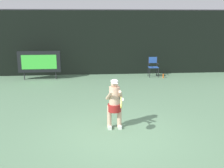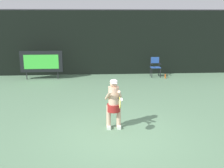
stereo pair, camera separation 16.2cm
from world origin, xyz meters
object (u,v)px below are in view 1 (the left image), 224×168
Objects in this scene: umpire_chair at (153,66)px; tennis_racket at (121,102)px; scoreboard at (39,62)px; water_bottle at (163,76)px; tennis_player at (115,102)px.

umpire_chair is 1.79× the size of tennis_racket.
scoreboard is 2.04× the size of umpire_chair.
tennis_racket is (-3.18, -7.17, 0.86)m from water_bottle.
scoreboard reaches higher than water_bottle.
scoreboard reaches higher than umpire_chair.
tennis_player is (-2.83, -7.02, 0.19)m from umpire_chair.
tennis_player is 0.64m from tennis_racket.
tennis_player is at bearing -116.68° from water_bottle.
tennis_racket is at bearing -109.57° from umpire_chair.
scoreboard is 8.18m from tennis_racket.
umpire_chair is 0.73× the size of tennis_player.
scoreboard is at bearing 107.23° from tennis_racket.
tennis_racket is (3.43, -7.42, 0.04)m from scoreboard.
umpire_chair is 8.11m from tennis_racket.
scoreboard is at bearing 177.82° from water_bottle.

